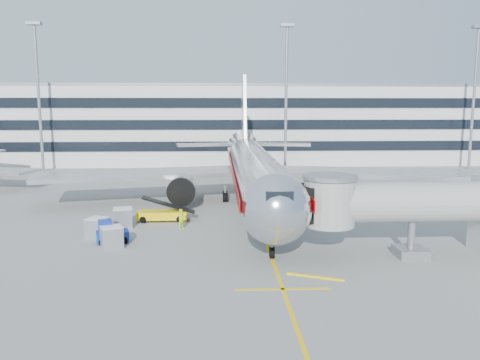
{
  "coord_description": "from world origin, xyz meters",
  "views": [
    {
      "loc": [
        -3.87,
        -41.41,
        11.12
      ],
      "look_at": [
        -1.83,
        4.49,
        4.0
      ],
      "focal_mm": 35.0,
      "sensor_mm": 36.0,
      "label": 1
    }
  ],
  "objects_px": {
    "belt_loader": "(162,214)",
    "cargo_container_right": "(123,218)",
    "ramp_worker": "(182,219)",
    "cargo_container_left": "(111,237)",
    "main_jet": "(253,168)",
    "baggage_tug": "(110,233)",
    "cargo_container_front": "(98,228)"
  },
  "relations": [
    {
      "from": "belt_loader",
      "to": "ramp_worker",
      "type": "distance_m",
      "value": 4.07
    },
    {
      "from": "cargo_container_left",
      "to": "cargo_container_right",
      "type": "xyz_separation_m",
      "value": [
        -0.4,
        6.5,
        0.05
      ]
    },
    {
      "from": "cargo_container_left",
      "to": "cargo_container_front",
      "type": "height_order",
      "value": "cargo_container_left"
    },
    {
      "from": "cargo_container_left",
      "to": "cargo_container_front",
      "type": "distance_m",
      "value": 3.63
    },
    {
      "from": "belt_loader",
      "to": "cargo_container_front",
      "type": "xyz_separation_m",
      "value": [
        -4.87,
        -5.68,
        0.15
      ]
    },
    {
      "from": "cargo_container_left",
      "to": "cargo_container_front",
      "type": "xyz_separation_m",
      "value": [
        -1.89,
        3.1,
        -0.01
      ]
    },
    {
      "from": "belt_loader",
      "to": "cargo_container_left",
      "type": "distance_m",
      "value": 9.27
    },
    {
      "from": "belt_loader",
      "to": "cargo_container_right",
      "type": "distance_m",
      "value": 4.08
    },
    {
      "from": "cargo_container_right",
      "to": "cargo_container_front",
      "type": "height_order",
      "value": "cargo_container_right"
    },
    {
      "from": "main_jet",
      "to": "cargo_container_right",
      "type": "distance_m",
      "value": 16.63
    },
    {
      "from": "cargo_container_left",
      "to": "cargo_container_right",
      "type": "distance_m",
      "value": 6.51
    },
    {
      "from": "main_jet",
      "to": "cargo_container_left",
      "type": "distance_m",
      "value": 20.91
    },
    {
      "from": "main_jet",
      "to": "cargo_container_left",
      "type": "xyz_separation_m",
      "value": [
        -12.57,
        -16.37,
        -3.37
      ]
    },
    {
      "from": "ramp_worker",
      "to": "belt_loader",
      "type": "bearing_deg",
      "value": 80.85
    },
    {
      "from": "main_jet",
      "to": "ramp_worker",
      "type": "relative_size",
      "value": 26.53
    },
    {
      "from": "belt_loader",
      "to": "baggage_tug",
      "type": "bearing_deg",
      "value": -113.83
    },
    {
      "from": "main_jet",
      "to": "baggage_tug",
      "type": "xyz_separation_m",
      "value": [
        -12.93,
        -15.16,
        -3.4
      ]
    },
    {
      "from": "baggage_tug",
      "to": "cargo_container_right",
      "type": "relative_size",
      "value": 1.45
    },
    {
      "from": "ramp_worker",
      "to": "cargo_container_left",
      "type": "bearing_deg",
      "value": -175.96
    },
    {
      "from": "baggage_tug",
      "to": "cargo_container_front",
      "type": "bearing_deg",
      "value": 128.87
    },
    {
      "from": "belt_loader",
      "to": "baggage_tug",
      "type": "height_order",
      "value": "belt_loader"
    },
    {
      "from": "baggage_tug",
      "to": "ramp_worker",
      "type": "relative_size",
      "value": 1.5
    },
    {
      "from": "cargo_container_front",
      "to": "cargo_container_right",
      "type": "bearing_deg",
      "value": 66.25
    },
    {
      "from": "cargo_container_right",
      "to": "baggage_tug",
      "type": "bearing_deg",
      "value": -89.67
    },
    {
      "from": "belt_loader",
      "to": "ramp_worker",
      "type": "relative_size",
      "value": 2.7
    },
    {
      "from": "cargo_container_left",
      "to": "ramp_worker",
      "type": "distance_m",
      "value": 7.46
    },
    {
      "from": "cargo_container_left",
      "to": "ramp_worker",
      "type": "xyz_separation_m",
      "value": [
        5.18,
        5.37,
        0.1
      ]
    },
    {
      "from": "baggage_tug",
      "to": "cargo_container_right",
      "type": "distance_m",
      "value": 5.29
    },
    {
      "from": "baggage_tug",
      "to": "cargo_container_left",
      "type": "bearing_deg",
      "value": -73.13
    },
    {
      "from": "belt_loader",
      "to": "cargo_container_right",
      "type": "height_order",
      "value": "belt_loader"
    },
    {
      "from": "baggage_tug",
      "to": "cargo_container_left",
      "type": "relative_size",
      "value": 1.35
    },
    {
      "from": "ramp_worker",
      "to": "main_jet",
      "type": "bearing_deg",
      "value": 14.11
    }
  ]
}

